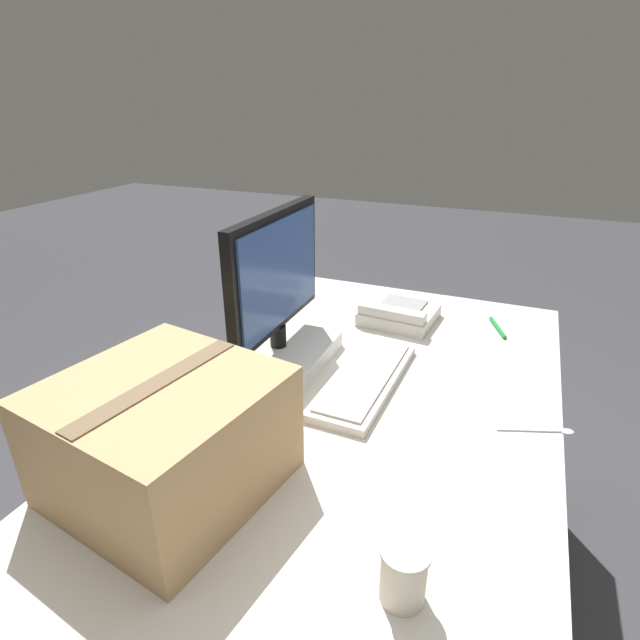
% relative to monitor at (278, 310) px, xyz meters
% --- Properties ---
extents(office_desk, '(1.80, 0.90, 0.73)m').
position_rel_monitor_xyz_m(office_desk, '(-0.23, -0.26, -0.51)').
color(office_desk, beige).
rests_on(office_desk, ground_plane).
extents(monitor, '(0.44, 0.26, 0.41)m').
position_rel_monitor_xyz_m(monitor, '(0.00, 0.00, 0.00)').
color(monitor, white).
rests_on(monitor, office_desk).
extents(keyboard, '(0.43, 0.16, 0.03)m').
position_rel_monitor_xyz_m(keyboard, '(-0.02, -0.25, -0.14)').
color(keyboard, beige).
rests_on(keyboard, office_desk).
extents(desk_phone, '(0.23, 0.24, 0.07)m').
position_rel_monitor_xyz_m(desk_phone, '(0.38, -0.24, -0.12)').
color(desk_phone, beige).
rests_on(desk_phone, office_desk).
extents(paper_cup_right, '(0.07, 0.07, 0.09)m').
position_rel_monitor_xyz_m(paper_cup_right, '(-0.56, -0.49, -0.10)').
color(paper_cup_right, beige).
rests_on(paper_cup_right, office_desk).
extents(spoon, '(0.07, 0.16, 0.00)m').
position_rel_monitor_xyz_m(spoon, '(-0.06, -0.68, -0.15)').
color(spoon, silver).
rests_on(spoon, office_desk).
extents(cardboard_box, '(0.41, 0.41, 0.22)m').
position_rel_monitor_xyz_m(cardboard_box, '(-0.50, -0.03, -0.04)').
color(cardboard_box, tan).
rests_on(cardboard_box, office_desk).
extents(pen_marker, '(0.14, 0.06, 0.01)m').
position_rel_monitor_xyz_m(pen_marker, '(0.44, -0.54, -0.14)').
color(pen_marker, '#198C33').
rests_on(pen_marker, office_desk).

